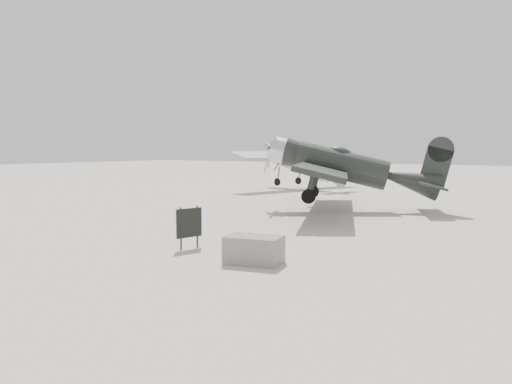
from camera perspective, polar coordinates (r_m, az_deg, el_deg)
ground at (r=16.11m, az=-1.69°, el=-5.47°), size 160.00×160.00×0.00m
lowwing_monoplane at (r=23.92m, az=10.65°, el=2.75°), size 8.87×11.61×3.83m
highwing_monoplane at (r=36.16m, az=5.21°, el=3.39°), size 7.77×10.80×3.07m
equipment_block at (r=12.79m, az=-0.24°, el=-6.62°), size 1.57×1.16×0.70m
sign_board at (r=14.72m, az=-7.66°, el=-3.60°), size 0.28×0.84×1.24m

